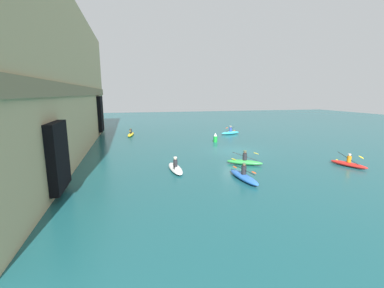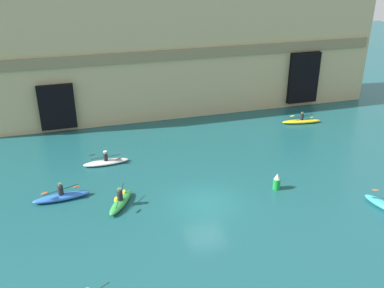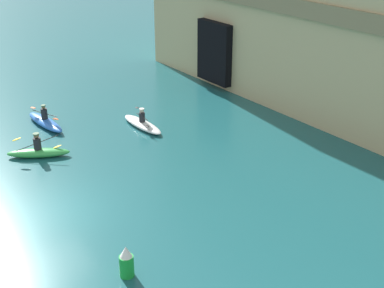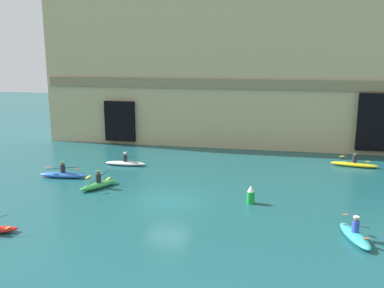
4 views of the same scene
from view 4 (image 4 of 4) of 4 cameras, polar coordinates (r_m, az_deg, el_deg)
ground_plane at (r=26.82m, az=-3.28°, el=-7.47°), size 120.00×120.00×0.00m
cliff_bluff at (r=42.00m, az=6.69°, el=9.47°), size 38.21×5.80×14.06m
kayak_white at (r=34.96m, az=-8.88°, el=-2.49°), size 3.37×0.95×1.07m
kayak_blue at (r=32.60m, az=-16.80°, el=-3.90°), size 3.60×1.06×1.19m
kayak_green at (r=29.61m, az=-12.34°, el=-5.26°), size 2.11×2.89×1.21m
kayak_cyan at (r=22.83m, az=20.89°, el=-11.26°), size 1.54×3.17×1.23m
kayak_yellow at (r=36.45m, az=20.81°, el=-2.51°), size 3.66×1.23×1.08m
marker_buoy at (r=26.29m, az=7.84°, el=-6.76°), size 0.48×0.48×1.13m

